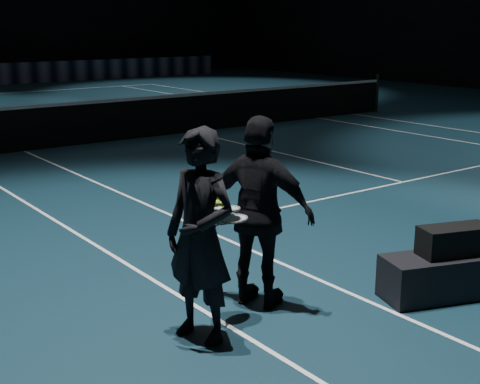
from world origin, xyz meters
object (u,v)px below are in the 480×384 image
(racket_upper, at_px, (226,209))
(tennis_balls, at_px, (219,201))
(racket_bag, at_px, (455,240))
(racket_lower, at_px, (234,219))
(player_bench, at_px, (452,275))
(player_b, at_px, (260,213))
(player_a, at_px, (200,236))

(racket_upper, relative_size, tennis_balls, 5.67)
(racket_bag, distance_m, racket_lower, 2.21)
(racket_upper, xyz_separation_m, tennis_balls, (-0.13, -0.08, 0.10))
(racket_bag, bearing_deg, player_bench, 0.00)
(player_bench, xyz_separation_m, player_b, (-1.63, 0.96, 0.68))
(player_a, bearing_deg, tennis_balls, 89.47)
(racket_bag, relative_size, racket_upper, 1.03)
(tennis_balls, bearing_deg, player_bench, -19.79)
(racket_bag, xyz_separation_m, player_b, (-1.63, 0.96, 0.33))
(player_a, xyz_separation_m, player_b, (0.81, 0.24, 0.00))
(racket_lower, bearing_deg, racket_bag, -39.37)
(player_a, relative_size, tennis_balls, 14.90)
(player_a, distance_m, racket_upper, 0.42)
(racket_bag, relative_size, racket_lower, 1.03)
(player_b, distance_m, tennis_balls, 0.64)
(racket_lower, bearing_deg, tennis_balls, 178.53)
(player_b, distance_m, racket_upper, 0.47)
(player_a, bearing_deg, racket_upper, 94.05)
(player_bench, xyz_separation_m, racket_upper, (-2.07, 0.87, 0.82))
(player_b, xyz_separation_m, racket_lower, (-0.38, -0.11, 0.04))
(player_b, relative_size, racket_upper, 2.63)
(tennis_balls, bearing_deg, player_b, 16.15)
(player_a, height_order, racket_upper, player_a)
(racket_bag, distance_m, tennis_balls, 2.40)
(player_bench, distance_m, tennis_balls, 2.51)
(player_bench, bearing_deg, racket_bag, 0.00)
(racket_upper, height_order, tennis_balls, tennis_balls)
(player_bench, xyz_separation_m, tennis_balls, (-2.20, 0.79, 0.92))
(racket_lower, relative_size, racket_upper, 1.00)
(racket_bag, height_order, tennis_balls, tennis_balls)
(tennis_balls, bearing_deg, racket_bag, -19.79)
(player_bench, distance_m, player_b, 2.01)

